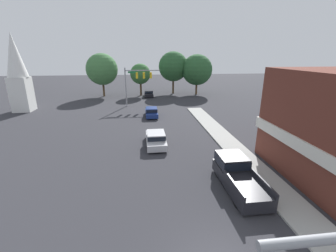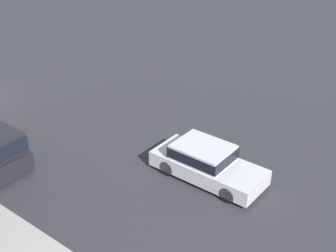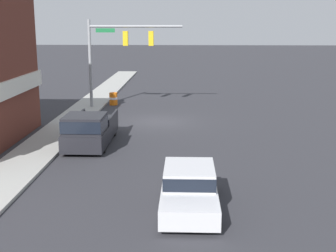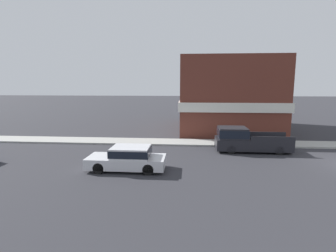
% 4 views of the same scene
% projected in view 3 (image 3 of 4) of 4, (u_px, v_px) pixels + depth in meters
% --- Properties ---
extents(ground_plane, '(200.00, 200.00, 0.00)m').
position_uv_depth(ground_plane, '(158.00, 122.00, 30.82)').
color(ground_plane, '#2D2D33').
extents(sidewalk_curb, '(2.40, 60.00, 0.14)m').
position_uv_depth(sidewalk_curb, '(73.00, 120.00, 31.01)').
color(sidewalk_curb, '#9E9E99').
rests_on(sidewalk_curb, ground).
extents(near_signal_assembly, '(6.95, 0.49, 6.60)m').
position_uv_depth(near_signal_assembly, '(119.00, 45.00, 34.34)').
color(near_signal_assembly, gray).
rests_on(near_signal_assembly, ground).
extents(car_lead, '(1.93, 4.74, 1.46)m').
position_uv_depth(car_lead, '(189.00, 186.00, 16.56)').
color(car_lead, black).
rests_on(car_lead, ground).
extents(pickup_truck_parked, '(2.08, 5.67, 1.88)m').
position_uv_depth(pickup_truck_parked, '(89.00, 129.00, 24.60)').
color(pickup_truck_parked, black).
rests_on(pickup_truck_parked, ground).
extents(construction_barrel, '(0.65, 0.65, 0.97)m').
position_uv_depth(construction_barrel, '(113.00, 99.00, 36.84)').
color(construction_barrel, orange).
rests_on(construction_barrel, ground).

